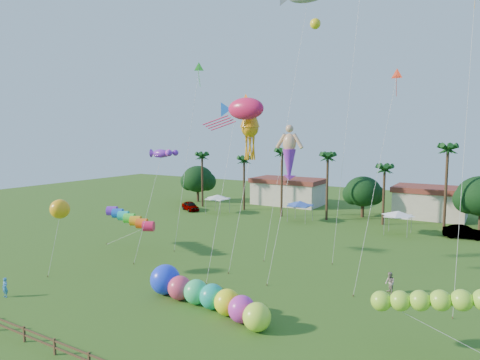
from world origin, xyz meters
The scene contains 20 objects.
ground centered at (0.00, 0.00, 0.00)m, with size 160.00×160.00×0.00m, color #285116.
tree_line centered at (3.57, 44.00, 4.28)m, with size 69.46×8.91×11.00m.
buildings_row centered at (-3.09, 50.00, 2.00)m, with size 35.00×7.00×4.00m.
tent_row centered at (-6.00, 36.33, 2.75)m, with size 31.00×4.00×0.60m.
fence centered at (0.00, -6.00, 0.61)m, with size 36.12×0.12×1.00m.
car_a centered at (-25.39, 35.71, 0.76)m, with size 1.79×4.44×1.51m, color #4C4C54.
car_b centered at (15.48, 37.91, 0.79)m, with size 1.68×4.82×1.59m, color #4C4C54.
spectator_a centered at (-14.26, -2.42, 0.78)m, with size 0.57×0.37×1.56m, color #3882C4.
spectator_b centered at (11.65, 14.24, 0.87)m, with size 0.85×0.66×1.74m, color gray.
caterpillar_inflatable centered at (0.37, 4.06, 1.01)m, with size 11.81×4.18×2.41m.
blue_ball centered at (-2.23, 4.58, 0.85)m, with size 1.70×1.70×1.70m, color #1B85F6.
rainbow_tube centered at (-14.31, 11.83, 3.26)m, with size 9.79×3.27×3.81m.
green_worm centered at (13.16, 4.39, 3.07)m, with size 10.50×3.33×3.78m.
orange_ball_kite centered at (-14.47, 2.99, 6.24)m, with size 2.19×2.01×7.11m.
merman_kite centered at (2.84, 13.68, 10.91)m, with size 2.19×3.97×13.25m.
fish_kite centered at (-1.21, 13.01, 15.14)m, with size 5.60×6.30×16.26m.
squid_kite centered at (-1.97, 15.09, 13.39)m, with size 2.00×4.60×16.07m.
lobster_kite centered at (-11.13, 12.64, 10.86)m, with size 3.25×4.55×11.50m.
delta_kite_red centered at (11.24, 15.47, 17.12)m, with size 2.52×3.75×18.10m.
delta_kite_green centered at (-10.45, 18.34, 19.84)m, with size 1.47×4.26×20.80m.
Camera 1 is at (18.63, -20.72, 12.92)m, focal length 32.00 mm.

